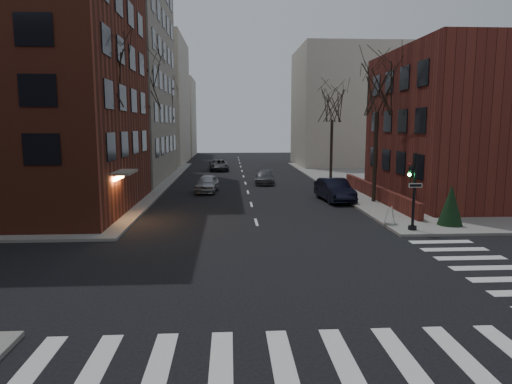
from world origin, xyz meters
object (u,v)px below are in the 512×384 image
Objects in this scene: traffic_signal at (413,196)px; streetlamp_far at (174,136)px; streetlamp_near at (143,143)px; parked_sedan at (334,190)px; tree_left_b at (142,85)px; tree_right_a at (378,89)px; tree_right_b at (332,105)px; tree_left_a at (104,75)px; car_lane_silver at (207,184)px; car_lane_gray at (265,177)px; car_lane_far at (219,165)px; evergreen_shrub at (451,205)px; sandwich_board at (390,215)px; tree_left_c at (166,104)px.

streetlamp_far is (-16.14, 33.01, 2.33)m from traffic_signal.
streetlamp_near is 1.24× the size of parked_sedan.
tree_left_b is 1.11× the size of tree_right_a.
tree_right_a is 17.87m from streetlamp_near.
tree_right_b reaches higher than parked_sedan.
tree_right_a is 14.01m from tree_right_b.
tree_left_b is at bearing 98.53° from streetlamp_near.
tree_left_a is 2.03× the size of parked_sedan.
tree_right_a is 2.27× the size of car_lane_silver.
streetlamp_near reaches higher than car_lane_gray.
tree_right_b is 17.19m from car_lane_far.
evergreen_shrub is at bearing -70.11° from parked_sedan.
streetlamp_near is 1.47× the size of car_lane_silver.
car_lane_gray is at bearing -51.46° from streetlamp_far.
streetlamp_far reaches higher than car_lane_far.
tree_left_a reaches higher than car_lane_silver.
sandwich_board is at bearing 113.38° from traffic_signal.
tree_left_b is 2.50× the size of car_lane_gray.
traffic_signal is at bearing -158.49° from evergreen_shrub.
tree_right_a is 4.40× the size of evergreen_shrub.
evergreen_shrub is at bearing -59.70° from streetlamp_far.
tree_left_b reaches higher than evergreen_shrub.
car_lane_silver is (-12.22, 6.20, -7.30)m from tree_right_a.
car_lane_gray is (-6.97, 11.41, -7.40)m from tree_right_a.
tree_left_b is 23.86m from sandwich_board.
parked_sedan reaches higher than sandwich_board.
tree_left_a reaches higher than tree_right_b.
traffic_signal is 0.93× the size of car_lane_gray.
evergreen_shrub is (13.33, -32.61, 0.57)m from car_lane_far.
tree_left_a reaches higher than tree_right_a.
sandwich_board is (15.50, -31.53, -3.61)m from streetlamp_far.
parked_sedan reaches higher than car_lane_gray.
tree_left_b reaches higher than car_lane_far.
tree_right_b reaches higher than sandwich_board.
tree_left_a is at bearing 168.31° from evergreen_shrub.
streetlamp_near and streetlamp_far have the same top height.
parked_sedan is at bearing -24.68° from tree_left_b.
tree_left_b reaches higher than car_lane_gray.
streetlamp_near is at bearing -81.47° from tree_left_b.
tree_right_b is 4.15× the size of evergreen_shrub.
tree_left_c reaches higher than car_lane_silver.
tree_right_a is 10.62m from evergreen_shrub.
tree_left_b is 2.20× the size of car_lane_far.
tree_left_a is 25.19m from tree_right_b.
car_lane_far is at bearing 6.51° from streetlamp_far.
tree_right_b is 22.95m from evergreen_shrub.
tree_left_c is at bearing 120.27° from parked_sedan.
streetlamp_near is at bearing -149.53° from tree_right_b.
tree_right_b is (0.86, 23.01, 5.68)m from traffic_signal.
tree_left_b is at bearing -157.53° from car_lane_gray.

